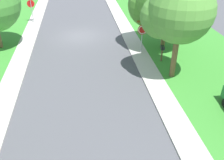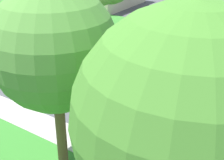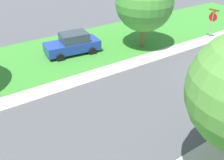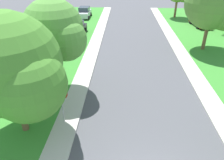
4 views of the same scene
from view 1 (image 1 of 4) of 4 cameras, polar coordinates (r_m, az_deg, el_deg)
name	(u,v)px [view 1 (image 1 of 4)]	position (r m, az deg, el deg)	size (l,w,h in m)	color
ground_plane	(80,36)	(24.13, -7.41, 9.92)	(120.00, 120.00, 0.00)	#4C4C51
sidewalk_west	(170,110)	(14.43, 13.10, -6.63)	(1.40, 56.00, 0.10)	#B7B2A8
stop_sign_near_corner	(31,5)	(28.32, -18.08, 15.96)	(0.91, 0.91, 2.77)	#9E9EA3
stop_sign_far_corner	(142,32)	(19.81, 6.97, 10.94)	(0.92, 0.92, 2.77)	#9E9EA3
tree_sidewalk_mid	(163,0)	(20.59, 11.67, 17.45)	(5.49, 5.10, 6.70)	brown
tree_sidewalk_near	(176,13)	(15.98, 14.49, 14.74)	(4.32, 4.02, 6.57)	brown
mailbox	(162,50)	(19.04, 11.46, 6.81)	(0.30, 0.51, 1.31)	brown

